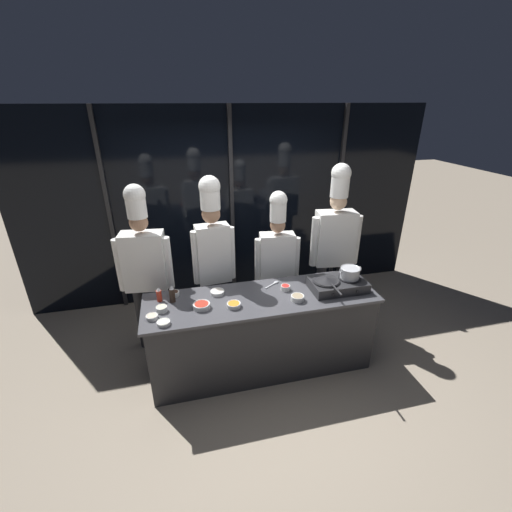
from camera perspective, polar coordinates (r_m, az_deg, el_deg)
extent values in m
plane|color=gray|center=(4.08, 0.87, -17.61)|extent=(24.00, 24.00, 0.00)
cube|color=black|center=(4.91, -4.09, 8.11)|extent=(5.71, 0.04, 2.70)
cube|color=#232326|center=(4.88, -23.16, 6.06)|extent=(0.05, 0.05, 2.70)
cube|color=#232326|center=(4.87, -4.00, 7.97)|extent=(0.05, 0.05, 2.70)
cube|color=#232326|center=(5.37, 13.50, 8.94)|extent=(0.05, 0.05, 2.70)
cube|color=#2D2D30|center=(3.80, 0.91, -12.77)|extent=(2.32, 0.67, 0.87)
cube|color=#47474C|center=(3.55, 0.96, -7.01)|extent=(2.40, 0.71, 0.03)
cube|color=#28282B|center=(3.75, 13.38, -4.63)|extent=(0.58, 0.37, 0.11)
cylinder|color=black|center=(3.67, 11.60, -4.10)|extent=(0.23, 0.23, 0.01)
cylinder|color=black|center=(3.55, 12.81, -6.39)|extent=(0.03, 0.01, 0.03)
cylinder|color=black|center=(3.79, 15.29, -3.57)|extent=(0.23, 0.23, 0.01)
cylinder|color=black|center=(3.67, 16.59, -5.77)|extent=(0.03, 0.01, 0.03)
cylinder|color=#232326|center=(3.67, 11.61, -3.96)|extent=(0.27, 0.27, 0.01)
cone|color=#232326|center=(3.66, 11.63, -3.74)|extent=(0.29, 0.29, 0.04)
cylinder|color=black|center=(3.46, 13.31, -5.48)|extent=(0.02, 0.22, 0.02)
cylinder|color=#B7BABF|center=(3.76, 15.39, -2.74)|extent=(0.20, 0.20, 0.11)
torus|color=#B7BABF|center=(3.73, 15.49, -1.98)|extent=(0.21, 0.21, 0.01)
torus|color=#B7BABF|center=(3.69, 13.92, -2.46)|extent=(0.01, 0.05, 0.05)
torus|color=#B7BABF|center=(3.79, 16.94, -2.06)|extent=(0.01, 0.05, 0.05)
cylinder|color=red|center=(3.58, -15.84, -6.39)|extent=(0.05, 0.05, 0.12)
cone|color=white|center=(3.54, -15.98, -5.34)|extent=(0.04, 0.04, 0.03)
cylinder|color=#332319|center=(3.52, -13.79, -6.39)|extent=(0.06, 0.06, 0.14)
cone|color=white|center=(3.48, -13.94, -5.08)|extent=(0.05, 0.05, 0.04)
cylinder|color=white|center=(3.38, -3.72, -8.17)|extent=(0.14, 0.14, 0.04)
torus|color=white|center=(3.37, -3.73, -7.88)|extent=(0.14, 0.14, 0.01)
cylinder|color=orange|center=(3.37, -3.73, -8.01)|extent=(0.11, 0.11, 0.02)
cylinder|color=white|center=(3.65, -13.42, -6.10)|extent=(0.10, 0.10, 0.04)
torus|color=white|center=(3.64, -13.45, -5.80)|extent=(0.10, 0.10, 0.01)
cylinder|color=#382319|center=(3.64, -13.43, -5.94)|extent=(0.08, 0.08, 0.02)
cylinder|color=white|center=(3.24, -15.16, -10.73)|extent=(0.12, 0.12, 0.03)
torus|color=white|center=(3.23, -15.19, -10.50)|extent=(0.12, 0.12, 0.01)
cylinder|color=silver|center=(3.24, -15.18, -10.60)|extent=(0.10, 0.10, 0.02)
cylinder|color=white|center=(3.66, 4.92, -5.30)|extent=(0.10, 0.10, 0.05)
torus|color=white|center=(3.65, 4.94, -4.95)|extent=(0.10, 0.10, 0.01)
cylinder|color=red|center=(3.65, 4.93, -5.12)|extent=(0.08, 0.08, 0.03)
cylinder|color=white|center=(3.49, 6.93, -6.98)|extent=(0.13, 0.13, 0.05)
torus|color=white|center=(3.48, 6.95, -6.60)|extent=(0.14, 0.14, 0.01)
cylinder|color=#9E896B|center=(3.48, 6.94, -6.78)|extent=(0.11, 0.11, 0.03)
cylinder|color=white|center=(3.43, -15.45, -8.51)|extent=(0.11, 0.11, 0.05)
torus|color=white|center=(3.41, -15.49, -8.17)|extent=(0.11, 0.11, 0.01)
cylinder|color=beige|center=(3.42, -15.47, -8.33)|extent=(0.09, 0.09, 0.03)
cylinder|color=white|center=(3.39, -9.05, -8.21)|extent=(0.17, 0.17, 0.05)
torus|color=white|center=(3.38, -9.08, -7.88)|extent=(0.17, 0.17, 0.01)
cylinder|color=#B22D1E|center=(3.39, -9.07, -8.03)|extent=(0.14, 0.14, 0.03)
cylinder|color=white|center=(3.35, -16.95, -9.71)|extent=(0.11, 0.11, 0.03)
torus|color=white|center=(3.34, -16.98, -9.47)|extent=(0.11, 0.11, 0.01)
cylinder|color=beige|center=(3.34, -16.97, -9.58)|extent=(0.09, 0.09, 0.02)
cylinder|color=white|center=(3.60, -6.46, -6.05)|extent=(0.14, 0.14, 0.03)
torus|color=white|center=(3.59, -6.47, -5.82)|extent=(0.15, 0.15, 0.01)
cylinder|color=silver|center=(3.60, -6.47, -5.92)|extent=(0.12, 0.12, 0.02)
cube|color=#B2B5BA|center=(3.72, 2.29, -5.02)|extent=(0.13, 0.09, 0.01)
ellipsoid|color=#B2B5BA|center=(3.79, 3.35, -4.39)|extent=(0.08, 0.07, 0.02)
cylinder|color=#232326|center=(4.26, -15.14, -9.63)|extent=(0.12, 0.12, 0.81)
cylinder|color=#232326|center=(4.31, -18.47, -9.68)|extent=(0.12, 0.12, 0.81)
cube|color=white|center=(3.93, -18.10, -0.81)|extent=(0.48, 0.29, 0.65)
cylinder|color=white|center=(3.86, -14.46, -1.13)|extent=(0.09, 0.09, 0.60)
cylinder|color=white|center=(3.97, -21.75, -1.45)|extent=(0.09, 0.09, 0.60)
sphere|color=#A87A5B|center=(3.77, -18.99, 5.34)|extent=(0.19, 0.19, 0.19)
cylinder|color=white|center=(3.72, -19.35, 7.83)|extent=(0.20, 0.20, 0.24)
sphere|color=white|center=(3.69, -19.61, 9.60)|extent=(0.22, 0.22, 0.22)
cylinder|color=#232326|center=(4.24, -5.26, -8.77)|extent=(0.10, 0.10, 0.83)
cylinder|color=#232326|center=(4.20, -7.95, -9.22)|extent=(0.10, 0.10, 0.83)
cube|color=white|center=(3.85, -7.14, 0.39)|extent=(0.38, 0.22, 0.67)
cylinder|color=white|center=(3.87, -4.08, 0.49)|extent=(0.07, 0.07, 0.62)
cylinder|color=white|center=(3.80, -10.05, -0.33)|extent=(0.07, 0.07, 0.62)
sphere|color=#A87A5B|center=(3.69, -7.51, 6.93)|extent=(0.20, 0.20, 0.20)
cylinder|color=white|center=(3.64, -7.67, 9.57)|extent=(0.21, 0.21, 0.24)
sphere|color=white|center=(3.61, -7.77, 11.43)|extent=(0.23, 0.23, 0.23)
cylinder|color=#2D3856|center=(4.41, 4.71, -8.07)|extent=(0.11, 0.11, 0.74)
cylinder|color=#2D3856|center=(4.38, 1.81, -8.24)|extent=(0.11, 0.11, 0.74)
cube|color=white|center=(4.07, 3.49, -0.26)|extent=(0.43, 0.27, 0.59)
cylinder|color=white|center=(4.09, 6.69, -0.53)|extent=(0.08, 0.08, 0.55)
cylinder|color=white|center=(4.02, 0.35, -0.80)|extent=(0.08, 0.08, 0.55)
sphere|color=#A87A5B|center=(3.91, 3.64, 5.15)|extent=(0.18, 0.18, 0.18)
cylinder|color=white|center=(3.86, 3.71, 7.55)|extent=(0.18, 0.18, 0.25)
sphere|color=white|center=(3.83, 3.76, 9.32)|extent=(0.20, 0.20, 0.20)
cylinder|color=#4C4C51|center=(4.71, 13.59, -5.66)|extent=(0.12, 0.12, 0.84)
cylinder|color=#4C4C51|center=(4.63, 10.55, -5.92)|extent=(0.12, 0.12, 0.84)
cube|color=white|center=(4.34, 12.96, 2.91)|extent=(0.50, 0.30, 0.68)
cylinder|color=white|center=(4.41, 16.34, 2.60)|extent=(0.09, 0.09, 0.63)
cylinder|color=white|center=(4.23, 9.72, 2.34)|extent=(0.09, 0.09, 0.63)
sphere|color=beige|center=(4.19, 13.57, 8.82)|extent=(0.20, 0.20, 0.20)
cylinder|color=white|center=(4.15, 13.83, 11.38)|extent=(0.21, 0.21, 0.28)
sphere|color=white|center=(4.12, 14.03, 13.25)|extent=(0.23, 0.23, 0.23)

